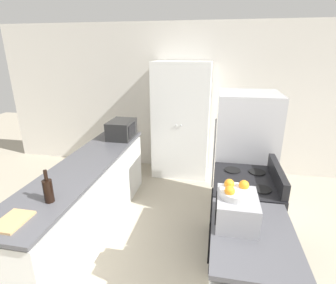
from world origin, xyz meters
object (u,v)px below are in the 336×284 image
Objects in this scene: stove at (242,217)px; pantry_cabinet at (181,121)px; refrigerator at (243,157)px; fruit_bowl at (236,191)px; wine_bottle at (48,190)px; microwave at (122,129)px; toaster_oven at (236,209)px.

pantry_cabinet is at bearing 116.65° from stove.
refrigerator is 1.56m from fruit_bowl.
refrigerator is at bearing 87.15° from stove.
refrigerator is at bearing 41.44° from wine_bottle.
microwave is at bearing 131.34° from fruit_bowl.
fruit_bowl reaches higher than stove.
refrigerator is 1.77m from microwave.
toaster_oven is 1.54× the size of fruit_bowl.
toaster_oven is (1.56, 0.01, -0.00)m from wine_bottle.
pantry_cabinet is 1.86× the size of stove.
stove is 1.94m from wine_bottle.
wine_bottle is 1.56m from toaster_oven.
toaster_oven is (1.56, -1.77, -0.02)m from microwave.
stove is 0.64× the size of refrigerator.
wine_bottle is (0.00, -1.78, -0.02)m from microwave.
wine_bottle reaches higher than stove.
toaster_oven is at bearing -48.61° from microwave.
fruit_bowl is at bearing 0.96° from wine_bottle.
fruit_bowl is (0.77, -2.57, 0.17)m from pantry_cabinet.
wine_bottle is 1.20× the size of fruit_bowl.
fruit_bowl is at bearing -102.53° from stove.
wine_bottle is at bearing -156.49° from stove.
microwave is 1.58× the size of wine_bottle.
wine_bottle is 1.55m from fruit_bowl.
refrigerator is at bearing 82.52° from fruit_bowl.
pantry_cabinet is 1.12m from microwave.
pantry_cabinet reaches higher than wine_bottle.
pantry_cabinet is at bearing 106.95° from toaster_oven.
stove is at bearing 77.47° from fruit_bowl.
refrigerator is at bearing -47.47° from pantry_cabinet.
microwave is at bearing 172.06° from refrigerator.
toaster_oven is 0.15m from fruit_bowl.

